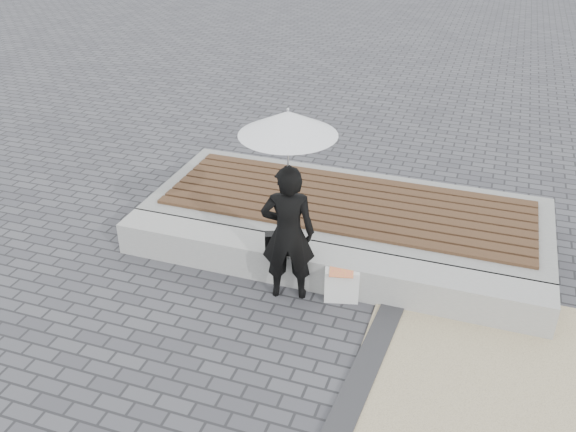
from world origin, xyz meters
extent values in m
plane|color=#47474C|center=(0.00, 0.00, 0.00)|extent=(80.00, 80.00, 0.00)
cube|color=#ABAAA5|center=(0.00, 1.60, 0.20)|extent=(5.00, 0.45, 0.40)
cube|color=gray|center=(0.00, 2.80, 0.20)|extent=(5.00, 2.00, 0.40)
imported|color=black|center=(-0.27, 1.26, 0.79)|extent=(0.65, 0.51, 1.58)
cylinder|color=#ADAEB3|center=(-0.27, 1.26, 1.42)|extent=(0.02, 0.02, 0.98)
cone|color=silver|center=(-0.27, 1.26, 2.02)|extent=(0.98, 0.98, 0.24)
sphere|color=#ADAEB3|center=(-0.27, 1.26, 2.16)|extent=(0.03, 0.03, 0.03)
cube|color=black|center=(-0.41, 1.44, 0.53)|extent=(0.38, 0.24, 0.26)
cube|color=white|center=(0.31, 1.36, 0.19)|extent=(0.40, 0.24, 0.39)
cube|color=#EA354D|center=(0.31, 1.31, 0.39)|extent=(0.29, 0.24, 0.01)
camera|label=1|loc=(1.54, -4.02, 4.19)|focal=38.74mm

